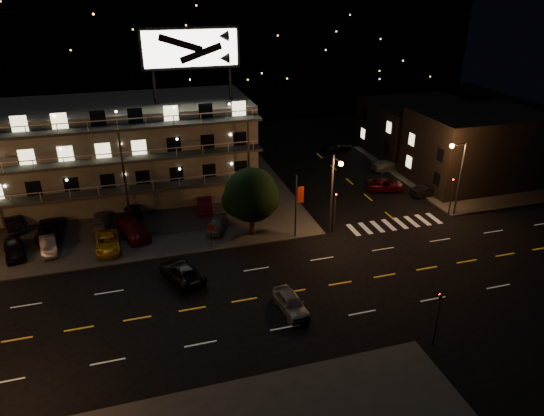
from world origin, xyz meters
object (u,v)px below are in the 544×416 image
object	(u,v)px
lot_car_2	(108,242)
lot_car_7	(101,220)
lot_car_4	(217,224)
road_car_east	(291,303)
road_car_west	(182,272)
side_car_0	(428,191)
tree	(251,196)

from	to	relation	value
lot_car_2	lot_car_7	size ratio (longest dim) A/B	1.10
lot_car_2	lot_car_4	size ratio (longest dim) A/B	1.20
lot_car_4	road_car_east	distance (m)	14.28
lot_car_4	road_car_west	xyz separation A→B (m)	(-4.33, -7.44, -0.12)
lot_car_4	road_car_west	size ratio (longest dim) A/B	0.78
lot_car_7	road_car_east	xyz separation A→B (m)	(13.80, -18.26, -0.07)
lot_car_4	side_car_0	distance (m)	24.61
road_car_east	road_car_west	world-z (taller)	road_car_east
lot_car_7	side_car_0	xyz separation A→B (m)	(35.44, -2.53, -0.12)
lot_car_4	road_car_east	xyz separation A→B (m)	(2.91, -13.98, -0.11)
lot_car_2	side_car_0	size ratio (longest dim) A/B	1.20
tree	road_car_west	bearing A→B (deg)	-142.57
tree	lot_car_2	distance (m)	13.65
tree	road_car_west	distance (m)	9.86
lot_car_4	side_car_0	world-z (taller)	lot_car_4
tree	lot_car_7	xyz separation A→B (m)	(-13.90, 6.11, -3.37)
lot_car_2	side_car_0	xyz separation A→B (m)	(34.73, 2.54, -0.16)
lot_car_4	lot_car_7	bearing A→B (deg)	-177.95
lot_car_7	road_car_west	bearing A→B (deg)	124.59
lot_car_7	road_car_west	xyz separation A→B (m)	(6.56, -11.72, -0.07)
road_car_east	road_car_west	size ratio (longest dim) A/B	0.83
lot_car_7	road_car_east	world-z (taller)	road_car_east
lot_car_2	lot_car_4	world-z (taller)	lot_car_4
lot_car_7	road_car_east	bearing A→B (deg)	132.42
lot_car_4	lot_car_2	bearing A→B (deg)	-152.06
lot_car_2	road_car_east	xyz separation A→B (m)	(13.09, -13.19, -0.10)
tree	side_car_0	size ratio (longest dim) A/B	1.74
road_car_east	road_car_west	bearing A→B (deg)	132.05
lot_car_2	road_car_west	world-z (taller)	lot_car_2
tree	road_car_east	bearing A→B (deg)	-90.48
tree	lot_car_4	world-z (taller)	tree
side_car_0	lot_car_7	bearing A→B (deg)	84.84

